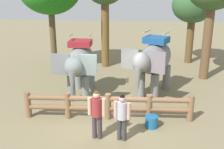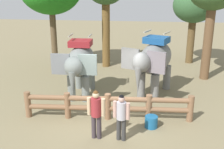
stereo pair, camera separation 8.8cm
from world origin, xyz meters
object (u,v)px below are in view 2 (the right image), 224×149
object	(u,v)px
log_fence	(108,105)
feed_bucket	(151,122)
elephant_near_left	(80,63)
tourist_man_in_blue	(96,111)
elephant_center	(154,60)
tree_far_left	(194,7)
tourist_woman_in_black	(121,114)

from	to	relation	value
log_fence	feed_bucket	distance (m)	1.80
elephant_near_left	tourist_man_in_blue	size ratio (longest dim) A/B	1.91
feed_bucket	tourist_man_in_blue	bearing A→B (deg)	-152.45
log_fence	elephant_center	world-z (taller)	elephant_center
tourist_man_in_blue	tree_far_left	distance (m)	11.55
tourist_man_in_blue	tree_far_left	world-z (taller)	tree_far_left
tourist_man_in_blue	tree_far_left	size ratio (longest dim) A/B	0.36
tourist_woman_in_black	tourist_man_in_blue	size ratio (longest dim) A/B	0.94
log_fence	elephant_center	xyz separation A→B (m)	(1.78, 2.79, 1.10)
elephant_center	tourist_man_in_blue	distance (m)	4.73
log_fence	feed_bucket	world-z (taller)	log_fence
elephant_near_left	tree_far_left	bearing A→B (deg)	48.25
log_fence	tourist_man_in_blue	bearing A→B (deg)	-97.42
tourist_man_in_blue	feed_bucket	world-z (taller)	tourist_man_in_blue
elephant_near_left	feed_bucket	xyz separation A→B (m)	(3.26, -2.67, -1.40)
tourist_woman_in_black	log_fence	bearing A→B (deg)	114.13
tourist_woman_in_black	feed_bucket	size ratio (longest dim) A/B	3.50
tourist_woman_in_black	tree_far_left	bearing A→B (deg)	70.34
tourist_man_in_blue	tourist_woman_in_black	bearing A→B (deg)	-1.62
log_fence	feed_bucket	bearing A→B (deg)	-15.71
tourist_woman_in_black	tourist_man_in_blue	bearing A→B (deg)	178.38
elephant_near_left	tree_far_left	xyz separation A→B (m)	(5.92, 6.63, 2.08)
elephant_near_left	elephant_center	xyz separation A→B (m)	(3.36, 0.60, 0.08)
elephant_near_left	log_fence	bearing A→B (deg)	-54.33
tree_far_left	tourist_man_in_blue	bearing A→B (deg)	-113.79
elephant_near_left	tree_far_left	world-z (taller)	tree_far_left
elephant_center	feed_bucket	xyz separation A→B (m)	(-0.09, -3.27, -1.48)
elephant_near_left	tourist_man_in_blue	bearing A→B (deg)	-69.21
elephant_center	tourist_man_in_blue	bearing A→B (deg)	-114.92
elephant_center	tree_far_left	bearing A→B (deg)	67.01
elephant_center	tourist_woman_in_black	distance (m)	4.47
elephant_center	tourist_man_in_blue	size ratio (longest dim) A/B	2.05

